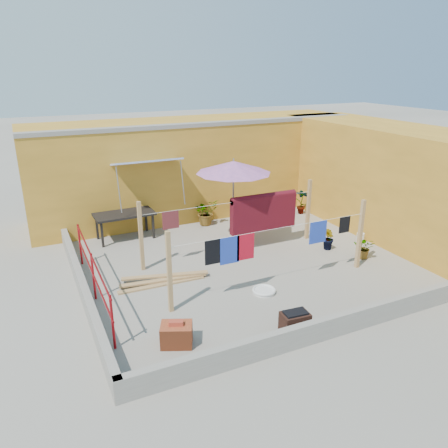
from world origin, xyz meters
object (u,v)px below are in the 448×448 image
at_px(brick_stack, 177,334).
at_px(white_basin, 264,291).
at_px(brazier, 295,323).
at_px(green_hose, 285,211).
at_px(outdoor_table, 124,216).
at_px(water_jug_b, 321,228).
at_px(plant_back_a, 206,212).
at_px(water_jug_a, 360,238).
at_px(patio_umbrella, 234,168).

xyz_separation_m(brick_stack, white_basin, (2.45, 1.01, -0.17)).
bearing_deg(brazier, green_hose, 58.65).
bearing_deg(green_hose, outdoor_table, -178.79).
height_order(outdoor_table, water_jug_b, outdoor_table).
bearing_deg(white_basin, brick_stack, -157.55).
bearing_deg(outdoor_table, plant_back_a, 2.58).
bearing_deg(water_jug_b, brick_stack, -149.01).
height_order(brazier, water_jug_b, brazier).
xyz_separation_m(brazier, white_basin, (0.28, 1.64, -0.18)).
bearing_deg(water_jug_a, water_jug_b, 112.45).
xyz_separation_m(outdoor_table, plant_back_a, (2.66, 0.12, -0.30)).
distance_m(outdoor_table, water_jug_a, 6.94).
height_order(patio_umbrella, water_jug_b, patio_umbrella).
height_order(water_jug_a, plant_back_a, plant_back_a).
bearing_deg(white_basin, water_jug_a, 18.91).
xyz_separation_m(outdoor_table, white_basin, (2.07, -4.64, -0.68)).
height_order(brick_stack, white_basin, brick_stack).
bearing_deg(white_basin, water_jug_b, 36.16).
relative_size(brick_stack, plant_back_a, 0.82).
bearing_deg(brazier, water_jug_a, 35.06).
relative_size(white_basin, plant_back_a, 0.64).
distance_m(brick_stack, water_jug_b, 6.99).
xyz_separation_m(white_basin, water_jug_a, (4.03, 1.38, 0.10)).
bearing_deg(patio_umbrella, brick_stack, -128.32).
relative_size(outdoor_table, white_basin, 3.24).
relative_size(brazier, green_hose, 1.15).
bearing_deg(water_jug_a, outdoor_table, 151.92).
bearing_deg(green_hose, white_basin, -127.27).
height_order(water_jug_b, plant_back_a, plant_back_a).
distance_m(water_jug_a, water_jug_b, 1.30).
relative_size(water_jug_a, plant_back_a, 0.41).
bearing_deg(water_jug_a, brazier, -144.94).
relative_size(water_jug_b, green_hose, 0.71).
distance_m(brick_stack, green_hose, 8.38).
bearing_deg(white_basin, plant_back_a, 82.92).
relative_size(outdoor_table, green_hose, 3.58).
distance_m(brick_stack, white_basin, 2.66).
bearing_deg(brazier, outdoor_table, 105.87).
height_order(water_jug_b, green_hose, water_jug_b).
bearing_deg(brick_stack, plant_back_a, 62.19).
bearing_deg(outdoor_table, water_jug_a, -28.08).
bearing_deg(outdoor_table, brazier, -74.13).
height_order(outdoor_table, white_basin, outdoor_table).
distance_m(patio_umbrella, plant_back_a, 2.59).
height_order(white_basin, water_jug_a, water_jug_a).
distance_m(white_basin, green_hose, 5.98).
xyz_separation_m(brick_stack, water_jug_a, (6.48, 2.39, -0.06)).
height_order(patio_umbrella, outdoor_table, patio_umbrella).
xyz_separation_m(brazier, green_hose, (3.90, 6.40, -0.20)).
distance_m(outdoor_table, water_jug_b, 5.99).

